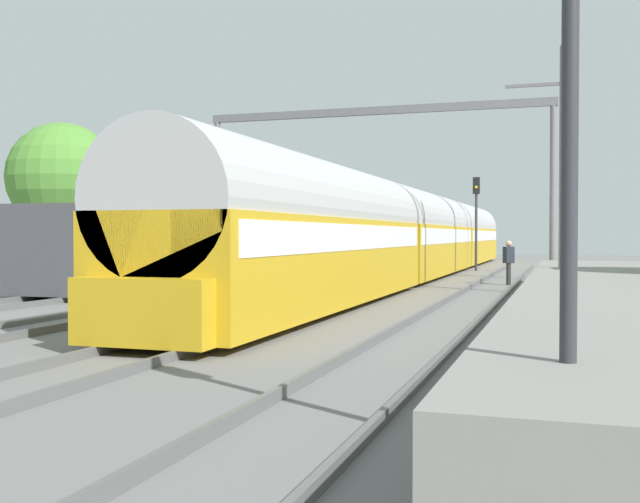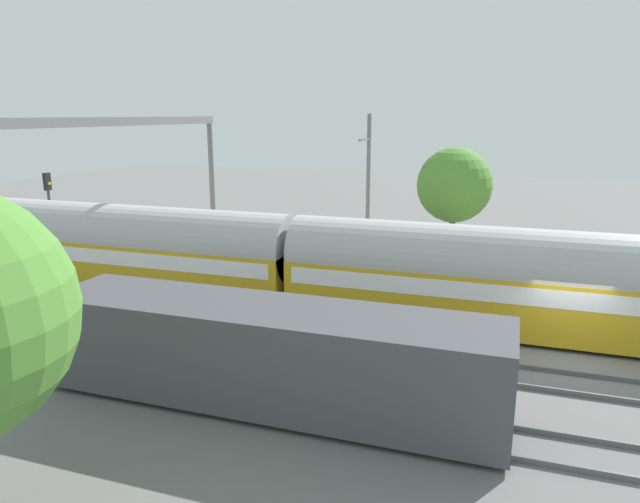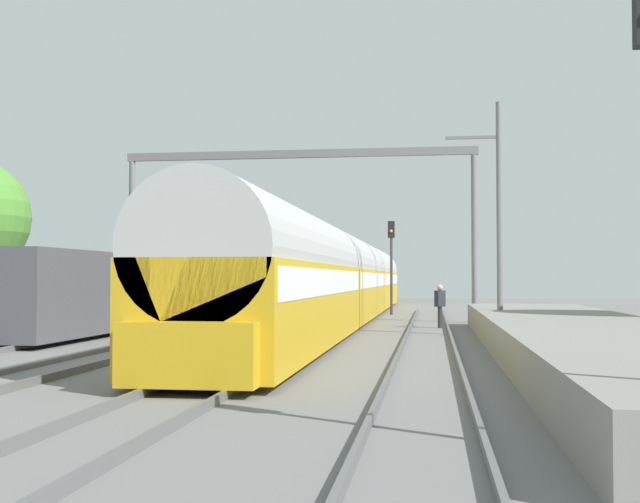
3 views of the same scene
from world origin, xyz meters
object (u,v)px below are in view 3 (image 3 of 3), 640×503
Objects in this scene: freight_car at (88,293)px; catenary_gantry at (298,193)px; person_crossing at (440,302)px; railway_signal_far at (391,255)px; passenger_train at (344,278)px.

catenary_gantry is at bearing 57.65° from freight_car.
catenary_gantry is (-6.38, 3.96, 4.86)m from person_crossing.
freight_car is 13.47m from person_crossing.
freight_car is 2.57× the size of railway_signal_far.
railway_signal_far is 8.66m from catenary_gantry.
railway_signal_far is (1.92, 6.14, 1.26)m from passenger_train.
person_crossing is at bearing -31.84° from catenary_gantry.
person_crossing is at bearing -77.55° from railway_signal_far.
catenary_gantry is at bearing -150.56° from passenger_train.
passenger_train is at bearing -94.53° from person_crossing.
passenger_train is 4.53m from catenary_gantry.
person_crossing is at bearing -49.13° from passenger_train.
catenary_gantry reaches higher than passenger_train.
freight_car reaches higher than person_crossing.
person_crossing is 11.70m from railway_signal_far.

